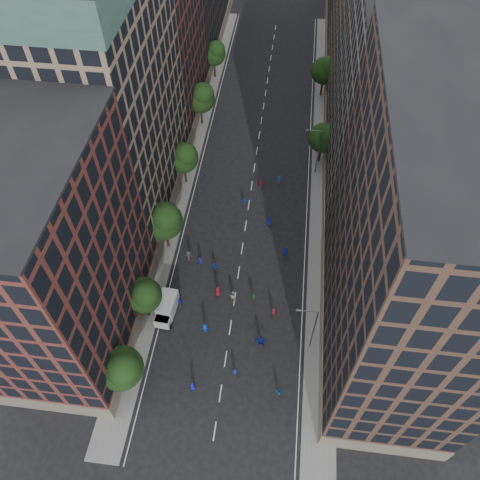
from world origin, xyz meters
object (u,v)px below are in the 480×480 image
at_px(streetlamp_far, 317,150).
at_px(skater_2, 279,392).
at_px(cargo_van, 167,308).
at_px(skater_0, 193,386).
at_px(skater_1, 235,373).
at_px(streetlamp_near, 312,328).

distance_m(streetlamp_far, skater_2, 40.12).
xyz_separation_m(cargo_van, skater_0, (5.39, -9.99, -0.58)).
bearing_deg(skater_1, skater_2, 153.52).
bearing_deg(skater_1, streetlamp_near, -159.97).
bearing_deg(skater_1, skater_0, 16.74).
bearing_deg(streetlamp_near, skater_1, -150.75).
relative_size(streetlamp_near, cargo_van, 1.76).
relative_size(cargo_van, skater_1, 3.20).
bearing_deg(streetlamp_far, skater_0, -108.84).
bearing_deg(streetlamp_near, skater_0, -151.89).
height_order(skater_0, skater_1, skater_0).
distance_m(streetlamp_far, skater_0, 42.86).
bearing_deg(skater_0, skater_1, -171.34).
xyz_separation_m(streetlamp_far, skater_2, (-3.28, -39.74, -4.39)).
relative_size(streetlamp_near, skater_2, 5.83).
distance_m(cargo_van, skater_2, 18.45).
relative_size(cargo_van, skater_2, 3.31).
height_order(streetlamp_near, cargo_van, streetlamp_near).
xyz_separation_m(streetlamp_near, skater_1, (-8.91, -4.99, -4.37)).
bearing_deg(streetlamp_far, skater_1, -103.20).
distance_m(skater_0, skater_1, 5.40).
distance_m(streetlamp_near, cargo_van, 19.71).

